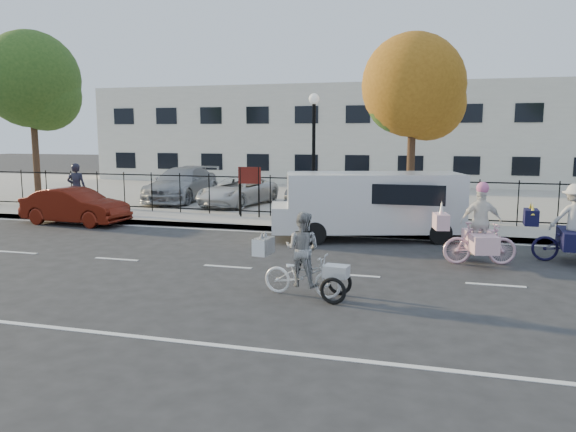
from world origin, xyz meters
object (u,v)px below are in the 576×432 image
(pedestrian, at_px, (77,188))
(lot_car_b, at_px, (237,191))
(bull_bike, at_px, (572,231))
(lot_car_c, at_px, (308,191))
(lot_car_a, at_px, (182,184))
(unicorn_bike, at_px, (479,234))
(lamppost, at_px, (314,134))
(white_van, at_px, (370,203))
(zebra_trike, at_px, (303,264))
(red_sedan, at_px, (75,206))

(pedestrian, relative_size, lot_car_b, 0.44)
(bull_bike, relative_size, lot_car_c, 0.58)
(bull_bike, bearing_deg, lot_car_a, 63.65)
(lot_car_a, height_order, lot_car_b, lot_car_a)
(unicorn_bike, xyz_separation_m, lot_car_a, (-12.13, 8.72, 0.15))
(lamppost, relative_size, pedestrian, 2.31)
(unicorn_bike, relative_size, lot_car_c, 0.57)
(white_van, distance_m, pedestrian, 11.51)
(unicorn_bike, xyz_separation_m, lot_car_b, (-9.19, 7.92, -0.00))
(lot_car_b, bearing_deg, bull_bike, -21.11)
(zebra_trike, height_order, unicorn_bike, unicorn_bike)
(zebra_trike, distance_m, lot_car_c, 12.79)
(lot_car_b, relative_size, lot_car_c, 1.18)
(unicorn_bike, bearing_deg, bull_bike, -80.67)
(red_sedan, height_order, lot_car_c, lot_car_c)
(pedestrian, bearing_deg, unicorn_bike, 143.27)
(white_van, relative_size, pedestrian, 3.18)
(lamppost, height_order, zebra_trike, lamppost)
(pedestrian, relative_size, lot_car_c, 0.52)
(white_van, bearing_deg, zebra_trike, -110.76)
(lamppost, height_order, lot_car_a, lamppost)
(red_sedan, distance_m, lot_car_a, 6.19)
(white_van, relative_size, lot_car_a, 1.18)
(red_sedan, xyz_separation_m, lot_car_a, (1.07, 6.09, 0.26))
(lot_car_c, bearing_deg, unicorn_bike, -57.02)
(unicorn_bike, relative_size, pedestrian, 1.08)
(unicorn_bike, bearing_deg, zebra_trike, 125.51)
(lamppost, height_order, unicorn_bike, lamppost)
(white_van, bearing_deg, red_sedan, 163.43)
(lamppost, relative_size, red_sedan, 1.13)
(bull_bike, bearing_deg, lamppost, 63.64)
(lamppost, xyz_separation_m, lot_car_a, (-6.91, 3.79, -2.23))
(unicorn_bike, bearing_deg, white_van, 36.97)
(lamppost, distance_m, lot_car_c, 4.65)
(red_sedan, relative_size, lot_car_b, 0.90)
(lot_car_a, bearing_deg, white_van, -36.57)
(white_van, height_order, red_sedan, white_van)
(lamppost, relative_size, lot_car_b, 1.02)
(zebra_trike, bearing_deg, unicorn_bike, -36.08)
(zebra_trike, xyz_separation_m, pedestrian, (-10.92, 8.01, 0.45))
(lot_car_b, bearing_deg, lot_car_a, 175.61)
(red_sedan, distance_m, lot_car_c, 9.20)
(red_sedan, relative_size, pedestrian, 2.03)
(lot_car_b, bearing_deg, red_sedan, -116.40)
(lamppost, xyz_separation_m, pedestrian, (-9.13, -0.61, -2.02))
(unicorn_bike, relative_size, lot_car_b, 0.48)
(lot_car_b, bearing_deg, zebra_trike, -52.89)
(zebra_trike, bearing_deg, bull_bike, -44.35)
(unicorn_bike, height_order, bull_bike, unicorn_bike)
(white_van, bearing_deg, lamppost, 117.90)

